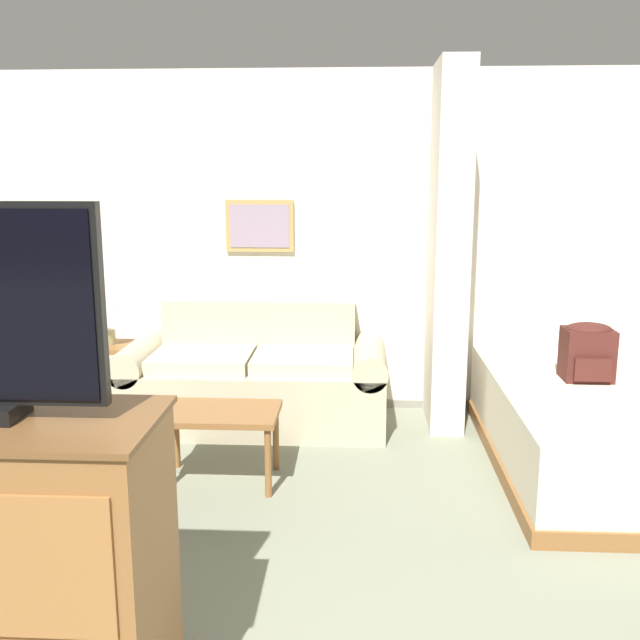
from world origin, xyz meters
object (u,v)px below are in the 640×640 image
Objects in this scene: table_lamp at (103,308)px; backpack at (588,350)px; bed at (627,426)px; couch at (255,380)px; coffee_table at (219,420)px; tv_dresser at (0,582)px.

table_lamp reaches higher than backpack.
couch is at bearing 164.64° from bed.
coffee_table is 1.91× the size of backpack.
tv_dresser is at bearing -99.03° from coffee_table.
table_lamp is (-1.07, 1.11, 0.46)m from coffee_table.
tv_dresser reaches higher than coffee_table.
tv_dresser is at bearing -140.29° from bed.
bed is at bearing -11.60° from table_lamp.
backpack is (-0.24, 0.13, 0.46)m from bed.
bed is at bearing -15.36° from couch.
tv_dresser reaches higher than backpack.
coffee_table is 0.64× the size of tv_dresser.
couch is 2.33m from backpack.
table_lamp is at bearing 168.40° from bed.
tv_dresser reaches higher than couch.
tv_dresser is (-0.32, -2.00, 0.16)m from coffee_table.
coffee_table is at bearing 80.97° from tv_dresser.
backpack is at bearing 12.19° from coffee_table.
tv_dresser is at bearing -97.14° from couch.
coffee_table is 2.56m from bed.
couch is at bearing 166.22° from backpack.
table_lamp is at bearing 134.14° from coffee_table.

